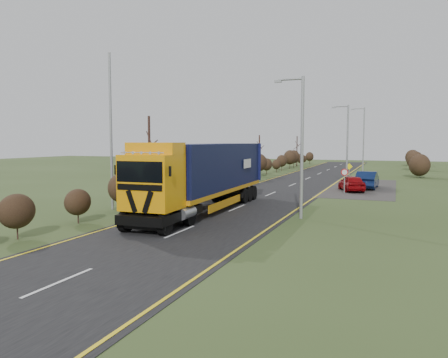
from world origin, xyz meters
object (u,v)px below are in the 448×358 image
at_px(car_red_hatchback, 352,183).
at_px(car_blue_sedan, 367,180).
at_px(lorry, 205,172).
at_px(speed_sign, 345,177).
at_px(streetlight_near, 300,142).

bearing_deg(car_red_hatchback, car_blue_sedan, -131.37).
relative_size(lorry, car_blue_sedan, 3.22).
bearing_deg(speed_sign, streetlight_near, -94.60).
distance_m(lorry, car_red_hatchback, 16.42).
bearing_deg(speed_sign, car_blue_sedan, 72.59).
bearing_deg(car_red_hatchback, streetlight_near, 65.67).
bearing_deg(speed_sign, lorry, -118.82).
bearing_deg(speed_sign, car_red_hatchback, 79.63).
bearing_deg(streetlight_near, speed_sign, 85.40).
relative_size(lorry, streetlight_near, 1.96).
distance_m(lorry, speed_sign, 14.34).
height_order(car_blue_sedan, streetlight_near, streetlight_near).
relative_size(car_blue_sedan, speed_sign, 2.32).
distance_m(lorry, streetlight_near, 6.16).
height_order(lorry, streetlight_near, streetlight_near).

